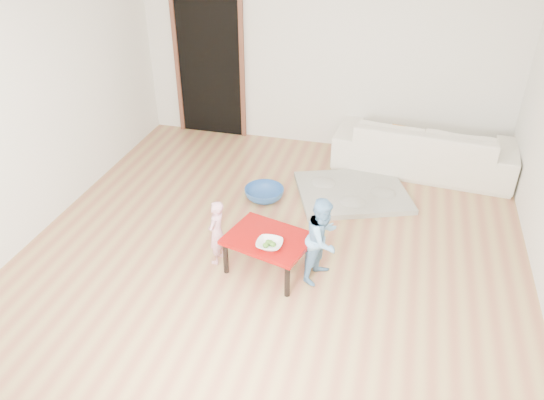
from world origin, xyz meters
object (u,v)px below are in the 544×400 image
at_px(child_pink, 217,232).
at_px(basin, 264,194).
at_px(red_table, 269,254).
at_px(sofa, 424,147).
at_px(child_blue, 323,239).
at_px(bowl, 269,244).

distance_m(child_pink, basin, 1.27).
bearing_deg(red_table, sofa, 60.97).
distance_m(sofa, child_pink, 3.11).
bearing_deg(child_pink, sofa, 149.31).
relative_size(sofa, child_blue, 2.59).
bearing_deg(child_blue, red_table, 113.82).
relative_size(red_table, bowl, 3.20).
distance_m(red_table, bowl, 0.27).
relative_size(red_table, child_blue, 0.90).
xyz_separation_m(bowl, child_pink, (-0.57, 0.15, -0.07)).
bearing_deg(basin, sofa, 35.07).
distance_m(sofa, bowl, 2.94).
height_order(child_blue, basin, child_blue).
xyz_separation_m(red_table, child_blue, (0.51, 0.04, 0.23)).
relative_size(bowl, child_blue, 0.28).
bearing_deg(bowl, child_pink, 164.86).
distance_m(child_blue, basin, 1.54).
bearing_deg(child_pink, basin, -179.29).
relative_size(sofa, basin, 4.78).
bearing_deg(basin, red_table, -72.68).
bearing_deg(sofa, bowl, 67.95).
distance_m(red_table, child_blue, 0.56).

